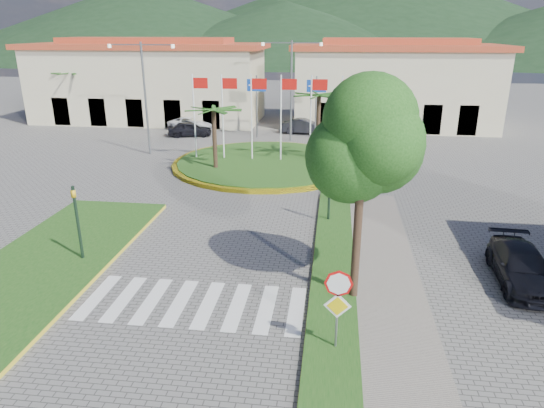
# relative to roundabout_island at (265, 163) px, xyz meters

# --- Properties ---
(ground) EXTENTS (160.00, 160.00, 0.00)m
(ground) POSITION_rel_roundabout_island_xyz_m (-0.00, -22.00, -0.17)
(ground) COLOR slate
(ground) RESTS_ON ground
(sidewalk_right) EXTENTS (4.00, 28.00, 0.15)m
(sidewalk_right) POSITION_rel_roundabout_island_xyz_m (6.00, -20.00, -0.10)
(sidewalk_right) COLOR gray
(sidewalk_right) RESTS_ON ground
(verge_right) EXTENTS (1.60, 28.00, 0.18)m
(verge_right) POSITION_rel_roundabout_island_xyz_m (4.80, -20.00, -0.08)
(verge_right) COLOR #1A4A15
(verge_right) RESTS_ON ground
(median_left) EXTENTS (5.00, 14.00, 0.18)m
(median_left) POSITION_rel_roundabout_island_xyz_m (-6.50, -16.00, -0.08)
(median_left) COLOR #1A4A15
(median_left) RESTS_ON ground
(crosswalk) EXTENTS (8.00, 3.00, 0.01)m
(crosswalk) POSITION_rel_roundabout_island_xyz_m (-0.00, -18.00, -0.17)
(crosswalk) COLOR silver
(crosswalk) RESTS_ON ground
(roundabout_island) EXTENTS (12.70, 12.70, 6.00)m
(roundabout_island) POSITION_rel_roundabout_island_xyz_m (0.00, 0.00, 0.00)
(roundabout_island) COLOR yellow
(roundabout_island) RESTS_ON ground
(stop_sign) EXTENTS (0.80, 0.11, 2.65)m
(stop_sign) POSITION_rel_roundabout_island_xyz_m (4.90, -20.04, 1.62)
(stop_sign) COLOR slate
(stop_sign) RESTS_ON ground
(deciduous_tree) EXTENTS (3.60, 3.60, 6.80)m
(deciduous_tree) POSITION_rel_roundabout_island_xyz_m (5.50, -17.00, 5.00)
(deciduous_tree) COLOR black
(deciduous_tree) RESTS_ON ground
(traffic_light_left) EXTENTS (0.15, 0.18, 3.20)m
(traffic_light_left) POSITION_rel_roundabout_island_xyz_m (-5.20, -15.50, 1.77)
(traffic_light_left) COLOR black
(traffic_light_left) RESTS_ON ground
(traffic_light_right) EXTENTS (0.15, 0.18, 3.20)m
(traffic_light_right) POSITION_rel_roundabout_island_xyz_m (4.50, -10.00, 1.77)
(traffic_light_right) COLOR black
(traffic_light_right) RESTS_ON ground
(traffic_light_far) EXTENTS (0.18, 0.15, 3.20)m
(traffic_light_far) POSITION_rel_roundabout_island_xyz_m (8.00, 4.00, 1.77)
(traffic_light_far) COLOR black
(traffic_light_far) RESTS_ON ground
(direction_sign_west) EXTENTS (1.60, 0.14, 5.20)m
(direction_sign_west) POSITION_rel_roundabout_island_xyz_m (-2.00, 8.97, 3.36)
(direction_sign_west) COLOR slate
(direction_sign_west) RESTS_ON ground
(direction_sign_east) EXTENTS (1.60, 0.14, 5.20)m
(direction_sign_east) POSITION_rel_roundabout_island_xyz_m (3.00, 8.97, 3.36)
(direction_sign_east) COLOR slate
(direction_sign_east) RESTS_ON ground
(street_lamp_centre) EXTENTS (4.80, 0.16, 8.00)m
(street_lamp_centre) POSITION_rel_roundabout_island_xyz_m (1.00, 8.00, 4.32)
(street_lamp_centre) COLOR slate
(street_lamp_centre) RESTS_ON ground
(street_lamp_west) EXTENTS (4.80, 0.16, 8.00)m
(street_lamp_west) POSITION_rel_roundabout_island_xyz_m (-9.00, 2.00, 4.32)
(street_lamp_west) COLOR slate
(street_lamp_west) RESTS_ON ground
(building_left) EXTENTS (23.32, 9.54, 8.05)m
(building_left) POSITION_rel_roundabout_island_xyz_m (-14.00, 16.00, 3.73)
(building_left) COLOR beige
(building_left) RESTS_ON ground
(building_right) EXTENTS (19.08, 9.54, 8.05)m
(building_right) POSITION_rel_roundabout_island_xyz_m (10.00, 16.00, 3.73)
(building_right) COLOR beige
(building_right) RESTS_ON ground
(hill_far_west) EXTENTS (140.00, 140.00, 22.00)m
(hill_far_west) POSITION_rel_roundabout_island_xyz_m (-55.00, 118.00, 10.83)
(hill_far_west) COLOR black
(hill_far_west) RESTS_ON ground
(hill_far_mid) EXTENTS (180.00, 180.00, 30.00)m
(hill_far_mid) POSITION_rel_roundabout_island_xyz_m (15.00, 138.00, 14.83)
(hill_far_mid) COLOR black
(hill_far_mid) RESTS_ON ground
(hill_near_back) EXTENTS (110.00, 110.00, 16.00)m
(hill_near_back) POSITION_rel_roundabout_island_xyz_m (-10.00, 108.00, 7.83)
(hill_near_back) COLOR black
(hill_near_back) RESTS_ON ground
(white_van) EXTENTS (4.45, 2.57, 1.17)m
(white_van) POSITION_rel_roundabout_island_xyz_m (-8.60, 11.47, 0.41)
(white_van) COLOR silver
(white_van) RESTS_ON ground
(car_dark_a) EXTENTS (3.98, 2.26, 1.28)m
(car_dark_a) POSITION_rel_roundabout_island_xyz_m (-7.86, 8.56, 0.46)
(car_dark_a) COLOR black
(car_dark_a) RESTS_ON ground
(car_dark_b) EXTENTS (4.10, 1.67, 1.32)m
(car_dark_b) POSITION_rel_roundabout_island_xyz_m (2.00, 10.93, 0.49)
(car_dark_b) COLOR black
(car_dark_b) RESTS_ON ground
(car_side_right) EXTENTS (2.05, 4.53, 1.29)m
(car_side_right) POSITION_rel_roundabout_island_xyz_m (11.63, -15.00, 0.47)
(car_side_right) COLOR black
(car_side_right) RESTS_ON ground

